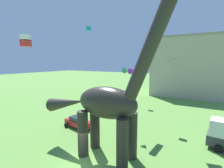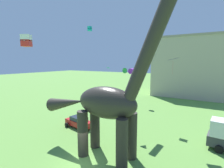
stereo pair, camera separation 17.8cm
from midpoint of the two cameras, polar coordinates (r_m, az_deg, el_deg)
ground_plane at (r=17.50m, az=-10.49°, el=-24.68°), size 240.00×240.00×0.00m
dinosaur_sculpture at (r=16.20m, az=-2.29°, el=-6.21°), size 14.41×3.05×15.07m
parked_sedan_left at (r=25.10m, az=-11.43°, el=-12.37°), size 4.45×2.51×1.55m
festival_canopy_tent at (r=33.18m, az=-1.39°, el=-4.18°), size 3.15×3.15×3.00m
kite_trailing at (r=20.98m, az=19.52°, el=7.93°), size 1.59×1.81×1.88m
kite_mid_center at (r=36.92m, az=8.64°, el=5.63°), size 0.68×0.68×0.92m
kite_drifting at (r=26.97m, az=13.06°, el=10.93°), size 1.02×0.81×1.20m
kite_mid_right at (r=22.50m, az=6.71°, el=4.44°), size 2.20×2.54×0.73m
kite_far_left at (r=22.46m, az=-27.22°, el=12.87°), size 1.31×1.31×1.36m
kite_far_right at (r=42.11m, az=-7.99°, el=17.95°), size 0.77×0.77×1.09m
kite_near_high at (r=41.69m, az=-1.78°, el=5.47°), size 1.00×0.79×1.18m
background_building_block at (r=51.15m, az=23.88°, el=5.37°), size 17.69×12.25×15.80m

